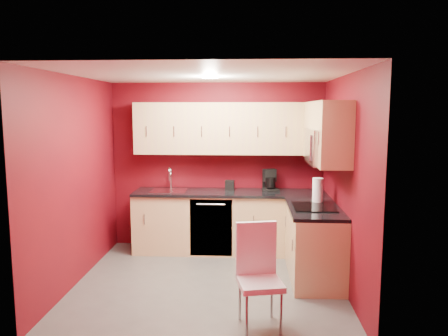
# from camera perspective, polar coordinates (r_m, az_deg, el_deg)

# --- Properties ---
(floor) EXTENTS (3.20, 3.20, 0.00)m
(floor) POSITION_cam_1_polar(r_m,az_deg,el_deg) (5.52, -2.01, -14.69)
(floor) COLOR #524F4C
(floor) RESTS_ON ground
(ceiling) EXTENTS (3.20, 3.20, 0.00)m
(ceiling) POSITION_cam_1_polar(r_m,az_deg,el_deg) (5.13, -2.14, 12.12)
(ceiling) COLOR white
(ceiling) RESTS_ON wall_back
(wall_back) EXTENTS (3.20, 0.00, 3.20)m
(wall_back) POSITION_cam_1_polar(r_m,az_deg,el_deg) (6.66, -0.86, 0.32)
(wall_back) COLOR #610910
(wall_back) RESTS_ON floor
(wall_front) EXTENTS (3.20, 0.00, 3.20)m
(wall_front) POSITION_cam_1_polar(r_m,az_deg,el_deg) (3.72, -4.26, -5.58)
(wall_front) COLOR #610910
(wall_front) RESTS_ON floor
(wall_left) EXTENTS (0.00, 3.00, 3.00)m
(wall_left) POSITION_cam_1_polar(r_m,az_deg,el_deg) (5.56, -18.72, -1.55)
(wall_left) COLOR #610910
(wall_left) RESTS_ON floor
(wall_right) EXTENTS (0.00, 3.00, 3.00)m
(wall_right) POSITION_cam_1_polar(r_m,az_deg,el_deg) (5.28, 15.51, -1.90)
(wall_right) COLOR #610910
(wall_right) RESTS_ON floor
(base_cabinets_back) EXTENTS (2.80, 0.60, 0.87)m
(base_cabinets_back) POSITION_cam_1_polar(r_m,az_deg,el_deg) (6.51, 0.73, -7.17)
(base_cabinets_back) COLOR #DAB47D
(base_cabinets_back) RESTS_ON floor
(base_cabinets_right) EXTENTS (0.60, 1.30, 0.87)m
(base_cabinets_right) POSITION_cam_1_polar(r_m,az_deg,el_deg) (5.65, 11.65, -9.65)
(base_cabinets_right) COLOR #DAB47D
(base_cabinets_right) RESTS_ON floor
(countertop_back) EXTENTS (2.80, 0.63, 0.04)m
(countertop_back) POSITION_cam_1_polar(r_m,az_deg,el_deg) (6.39, 0.73, -3.26)
(countertop_back) COLOR black
(countertop_back) RESTS_ON base_cabinets_back
(countertop_right) EXTENTS (0.63, 1.27, 0.04)m
(countertop_right) POSITION_cam_1_polar(r_m,az_deg,el_deg) (5.52, 11.65, -5.18)
(countertop_right) COLOR black
(countertop_right) RESTS_ON base_cabinets_right
(upper_cabinets_back) EXTENTS (2.80, 0.35, 0.75)m
(upper_cabinets_back) POSITION_cam_1_polar(r_m,az_deg,el_deg) (6.42, 0.80, 5.20)
(upper_cabinets_back) COLOR tan
(upper_cabinets_back) RESTS_ON wall_back
(upper_cabinets_right) EXTENTS (0.35, 1.55, 0.75)m
(upper_cabinets_right) POSITION_cam_1_polar(r_m,az_deg,el_deg) (5.61, 13.04, 5.28)
(upper_cabinets_right) COLOR tan
(upper_cabinets_right) RESTS_ON wall_right
(microwave) EXTENTS (0.42, 0.76, 0.42)m
(microwave) POSITION_cam_1_polar(r_m,az_deg,el_deg) (5.38, 13.07, 2.76)
(microwave) COLOR silver
(microwave) RESTS_ON upper_cabinets_right
(cooktop) EXTENTS (0.50, 0.55, 0.01)m
(cooktop) POSITION_cam_1_polar(r_m,az_deg,el_deg) (5.48, 11.66, -5.01)
(cooktop) COLOR black
(cooktop) RESTS_ON countertop_right
(sink) EXTENTS (0.52, 0.42, 0.35)m
(sink) POSITION_cam_1_polar(r_m,az_deg,el_deg) (6.50, -7.21, -2.65)
(sink) COLOR silver
(sink) RESTS_ON countertop_back
(dishwasher_front) EXTENTS (0.60, 0.02, 0.82)m
(dishwasher_front) POSITION_cam_1_polar(r_m,az_deg,el_deg) (6.25, -1.71, -7.81)
(dishwasher_front) COLOR black
(dishwasher_front) RESTS_ON base_cabinets_back
(downlight) EXTENTS (0.20, 0.20, 0.01)m
(downlight) POSITION_cam_1_polar(r_m,az_deg,el_deg) (5.42, -1.83, 11.72)
(downlight) COLOR white
(downlight) RESTS_ON ceiling
(coffee_maker) EXTENTS (0.26, 0.30, 0.31)m
(coffee_maker) POSITION_cam_1_polar(r_m,az_deg,el_deg) (6.47, 6.16, -1.59)
(coffee_maker) COLOR black
(coffee_maker) RESTS_ON countertop_back
(napkin_holder) EXTENTS (0.14, 0.14, 0.14)m
(napkin_holder) POSITION_cam_1_polar(r_m,az_deg,el_deg) (6.49, 0.76, -2.27)
(napkin_holder) COLOR black
(napkin_holder) RESTS_ON countertop_back
(paper_towel) EXTENTS (0.19, 0.19, 0.32)m
(paper_towel) POSITION_cam_1_polar(r_m,az_deg,el_deg) (5.73, 12.15, -2.88)
(paper_towel) COLOR white
(paper_towel) RESTS_ON countertop_right
(dining_chair) EXTENTS (0.48, 0.50, 1.00)m
(dining_chair) POSITION_cam_1_polar(r_m,az_deg,el_deg) (4.32, 4.73, -14.06)
(dining_chair) COLOR white
(dining_chair) RESTS_ON floor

